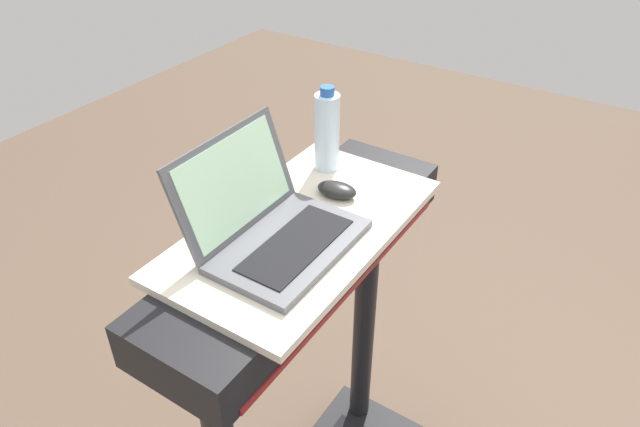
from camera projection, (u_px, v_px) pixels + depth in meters
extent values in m
cylinder|color=black|center=(364.00, 319.00, 1.92)|extent=(0.07, 0.07, 0.92)
cube|color=black|center=(302.00, 250.00, 1.39)|extent=(0.90, 0.28, 0.11)
cube|color=#0C3F19|center=(355.00, 272.00, 1.32)|extent=(0.24, 0.01, 0.06)
cube|color=maroon|center=(354.00, 287.00, 1.35)|extent=(0.81, 0.00, 0.02)
cube|color=beige|center=(302.00, 228.00, 1.35)|extent=(0.68, 0.38, 0.02)
cube|color=#515459|center=(290.00, 246.00, 1.27)|extent=(0.34, 0.22, 0.02)
cube|color=black|center=(296.00, 244.00, 1.25)|extent=(0.28, 0.12, 0.00)
cube|color=#515459|center=(234.00, 182.00, 1.27)|extent=(0.34, 0.08, 0.21)
cube|color=#B2E0B7|center=(236.00, 182.00, 1.26)|extent=(0.30, 0.06, 0.18)
ellipsoid|color=black|center=(337.00, 190.00, 1.43)|extent=(0.07, 0.11, 0.03)
cylinder|color=silver|center=(327.00, 133.00, 1.49)|extent=(0.06, 0.06, 0.20)
cylinder|color=#2659A5|center=(327.00, 91.00, 1.43)|extent=(0.04, 0.04, 0.02)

